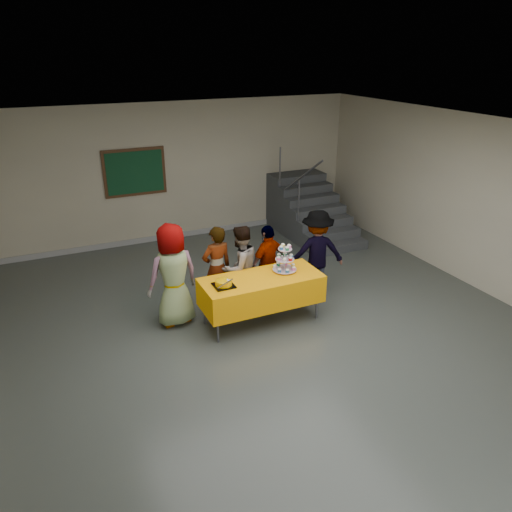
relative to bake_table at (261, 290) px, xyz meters
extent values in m
plane|color=#4C514C|center=(0.05, -0.79, -0.56)|extent=(10.00, 10.00, 0.00)
cube|color=#BDB498|center=(0.05, 4.21, 0.94)|extent=(8.00, 0.04, 3.00)
cube|color=#BDB498|center=(4.05, -0.79, 0.94)|extent=(0.04, 10.00, 3.00)
cube|color=silver|center=(0.05, -0.79, 2.44)|extent=(8.00, 10.00, 0.04)
cube|color=#999999|center=(0.05, 4.19, -0.50)|extent=(7.90, 0.03, 0.12)
cylinder|color=#595960|center=(-0.84, -0.29, -0.19)|extent=(0.04, 0.04, 0.73)
cylinder|color=#595960|center=(0.84, -0.29, -0.19)|extent=(0.04, 0.04, 0.73)
cylinder|color=#595960|center=(-0.84, 0.29, -0.19)|extent=(0.04, 0.04, 0.73)
cylinder|color=#595960|center=(0.84, 0.29, -0.19)|extent=(0.04, 0.04, 0.73)
cube|color=#595960|center=(0.00, 0.00, 0.18)|extent=(1.80, 0.70, 0.02)
cube|color=#FF9E05|center=(0.00, 0.00, -0.01)|extent=(1.88, 0.78, 0.44)
cylinder|color=silver|center=(0.44, 0.07, 0.22)|extent=(0.18, 0.18, 0.01)
cylinder|color=silver|center=(0.44, 0.07, 0.42)|extent=(0.02, 0.02, 0.42)
cylinder|color=silver|center=(0.44, 0.07, 0.24)|extent=(0.38, 0.38, 0.01)
cylinder|color=silver|center=(0.44, 0.07, 0.41)|extent=(0.30, 0.30, 0.01)
cylinder|color=silver|center=(0.44, 0.07, 0.58)|extent=(0.22, 0.22, 0.01)
cube|color=black|center=(-0.64, -0.04, 0.22)|extent=(0.30, 0.30, 0.02)
cylinder|color=#FFB100|center=(-0.64, -0.04, 0.27)|extent=(0.25, 0.25, 0.07)
ellipsoid|color=#FFB100|center=(-0.64, -0.04, 0.30)|extent=(0.25, 0.25, 0.05)
ellipsoid|color=white|center=(-0.59, -0.07, 0.32)|extent=(0.08, 0.08, 0.02)
cube|color=silver|center=(-0.66, -0.17, 0.32)|extent=(0.30, 0.16, 0.04)
imported|color=slate|center=(-1.24, 0.54, 0.26)|extent=(0.88, 0.65, 1.64)
imported|color=slate|center=(-0.46, 0.72, 0.16)|extent=(0.56, 0.41, 1.43)
imported|color=slate|center=(-0.10, 0.59, 0.16)|extent=(0.82, 0.71, 1.43)
imported|color=slate|center=(0.44, 0.66, 0.11)|extent=(0.85, 0.57, 1.34)
imported|color=slate|center=(1.32, 0.56, 0.20)|extent=(1.09, 0.80, 1.50)
cube|color=#424447|center=(2.75, 1.96, -0.47)|extent=(1.30, 0.30, 0.18)
cube|color=#424447|center=(2.75, 2.26, -0.38)|extent=(1.30, 0.30, 0.36)
cube|color=#424447|center=(2.75, 2.56, -0.29)|extent=(1.30, 0.30, 0.54)
cube|color=#424447|center=(2.75, 2.86, -0.20)|extent=(1.30, 0.30, 0.72)
cube|color=#424447|center=(2.75, 3.16, -0.11)|extent=(1.30, 0.30, 0.90)
cube|color=#424447|center=(2.75, 3.46, -0.02)|extent=(1.30, 0.30, 1.08)
cube|color=#424447|center=(2.75, 3.76, 0.07)|extent=(1.30, 0.30, 1.26)
cube|color=#424447|center=(2.75, 4.06, 0.07)|extent=(1.30, 0.30, 1.26)
cylinder|color=#595960|center=(2.15, 1.91, -0.11)|extent=(0.04, 0.04, 0.90)
cylinder|color=#595960|center=(2.15, 2.71, 0.43)|extent=(0.04, 0.04, 0.90)
cylinder|color=#595960|center=(2.15, 3.61, 0.97)|extent=(0.04, 0.04, 0.90)
cylinder|color=#595960|center=(2.15, 2.76, 0.88)|extent=(0.04, 1.85, 1.20)
cube|color=#472B16|center=(-0.98, 4.18, 1.04)|extent=(1.30, 0.04, 1.00)
cube|color=#164627|center=(-0.98, 4.16, 1.04)|extent=(1.18, 0.02, 0.88)
camera|label=1|loc=(-2.95, -6.26, 3.51)|focal=35.00mm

